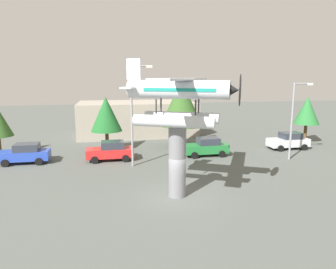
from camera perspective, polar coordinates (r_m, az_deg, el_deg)
The scene contains 13 objects.
ground_plane at distance 19.99m, azimuth 1.69°, elevation -11.32°, with size 140.00×140.00×0.00m, color #515651.
display_pedestal at distance 19.25m, azimuth 1.73°, elevation -4.97°, with size 1.10×1.10×4.59m, color slate.
floatplane_monument at distance 18.55m, azimuth 2.19°, elevation 6.88°, with size 7.12×9.78×4.00m.
car_near_blue at distance 29.70m, azimuth -25.04°, elevation -3.22°, with size 4.20×2.02×1.76m.
car_mid_red at distance 28.36m, azimuth -10.61°, elevation -3.00°, with size 4.20×2.02×1.76m.
car_far_green at distance 29.73m, azimuth 7.12°, elevation -2.27°, with size 4.20×2.02×1.76m.
car_distant_silver at distance 34.69m, azimuth 21.49°, elevation -1.08°, with size 4.20×2.02×1.76m.
streetlight_primary at distance 25.57m, azimuth -6.36°, elevation 4.73°, with size 1.84×0.28×8.46m.
streetlight_secondary at distance 29.92m, azimuth 22.43°, elevation 3.39°, with size 1.84×0.28×7.00m.
storefront_building at distance 40.60m, azimuth -5.79°, elevation 3.02°, with size 14.87×7.93×4.28m, color #9E9384.
tree_east at distance 31.77m, azimuth -11.42°, elevation 3.72°, with size 3.15×3.15×5.54m.
tree_center_back at distance 32.96m, azimuth 2.51°, elevation 5.93°, with size 4.55×4.55×7.32m.
tree_far_east at distance 38.42m, azimuth 24.42°, elevation 4.06°, with size 2.81×2.81×5.31m.
Camera 1 is at (-4.14, -18.08, 7.46)m, focal length 32.81 mm.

